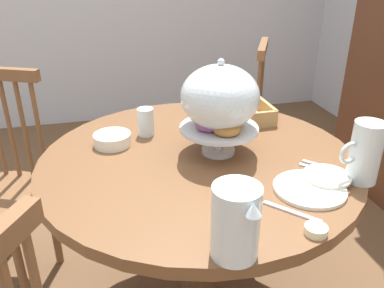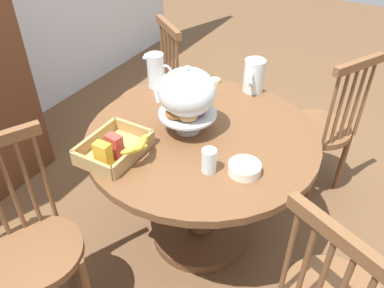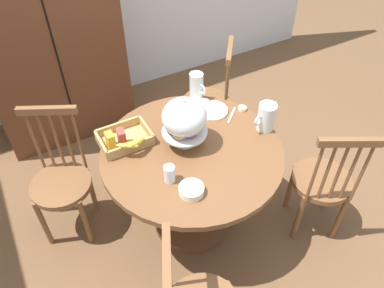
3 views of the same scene
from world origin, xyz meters
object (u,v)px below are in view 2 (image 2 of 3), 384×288
(dining_table, at_px, (201,169))
(windsor_chair_far_side, at_px, (35,249))
(windsor_chair_by_cabinet, at_px, (321,130))
(windsor_chair_facing_door, at_px, (153,100))
(orange_juice_pitcher, at_px, (156,72))
(cereal_bowl, at_px, (245,168))
(butter_dish, at_px, (215,81))
(pastry_stand_with_dome, at_px, (187,95))
(drinking_glass, at_px, (209,161))
(china_plate_small, at_px, (170,89))
(milk_pitcher, at_px, (254,77))
(china_plate_large, at_px, (186,92))
(cereal_basket, at_px, (116,149))

(dining_table, bearing_deg, windsor_chair_far_side, 151.75)
(windsor_chair_by_cabinet, height_order, windsor_chair_facing_door, same)
(orange_juice_pitcher, xyz_separation_m, cereal_bowl, (-0.45, -0.75, -0.07))
(cereal_bowl, bearing_deg, butter_dish, 35.48)
(pastry_stand_with_dome, xyz_separation_m, drinking_glass, (-0.22, -0.23, -0.14))
(orange_juice_pitcher, height_order, butter_dish, orange_juice_pitcher)
(windsor_chair_by_cabinet, height_order, china_plate_small, windsor_chair_by_cabinet)
(windsor_chair_far_side, relative_size, china_plate_small, 6.50)
(dining_table, bearing_deg, pastry_stand_with_dome, 97.10)
(cereal_bowl, distance_m, butter_dish, 0.81)
(windsor_chair_facing_door, bearing_deg, dining_table, -128.63)
(dining_table, relative_size, cereal_bowl, 8.08)
(windsor_chair_facing_door, bearing_deg, butter_dish, -95.18)
(windsor_chair_facing_door, relative_size, drinking_glass, 8.86)
(windsor_chair_facing_door, xyz_separation_m, butter_dish, (-0.05, -0.50, 0.30))
(orange_juice_pitcher, height_order, milk_pitcher, orange_juice_pitcher)
(windsor_chair_by_cabinet, height_order, china_plate_large, windsor_chair_by_cabinet)
(milk_pitcher, bearing_deg, dining_table, 174.40)
(cereal_bowl, distance_m, drinking_glass, 0.15)
(butter_dish, bearing_deg, windsor_chair_by_cabinet, -67.79)
(cereal_bowl, bearing_deg, orange_juice_pitcher, 58.73)
(windsor_chair_facing_door, bearing_deg, milk_pitcher, -92.11)
(windsor_chair_facing_door, bearing_deg, orange_juice_pitcher, -138.71)
(pastry_stand_with_dome, bearing_deg, cereal_bowl, -113.03)
(windsor_chair_by_cabinet, xyz_separation_m, pastry_stand_with_dome, (-0.76, 0.51, 0.48))
(china_plate_small, distance_m, drinking_glass, 0.71)
(cereal_basket, height_order, butter_dish, cereal_basket)
(windsor_chair_by_cabinet, distance_m, windsor_chair_facing_door, 1.13)
(drinking_glass, height_order, butter_dish, drinking_glass)
(dining_table, bearing_deg, milk_pitcher, -5.60)
(china_plate_small, height_order, drinking_glass, drinking_glass)
(windsor_chair_far_side, distance_m, china_plate_small, 1.07)
(windsor_chair_by_cabinet, distance_m, orange_juice_pitcher, 1.07)
(windsor_chair_by_cabinet, height_order, butter_dish, windsor_chair_by_cabinet)
(windsor_chair_far_side, distance_m, milk_pitcher, 1.41)
(orange_juice_pitcher, bearing_deg, pastry_stand_with_dome, -128.11)
(pastry_stand_with_dome, xyz_separation_m, cereal_bowl, (-0.16, -0.37, -0.17))
(china_plate_small, xyz_separation_m, butter_dish, (0.23, -0.17, -0.01))
(drinking_glass, bearing_deg, cereal_bowl, -65.02)
(dining_table, relative_size, drinking_glass, 10.29)
(china_plate_large, relative_size, butter_dish, 3.67)
(milk_pitcher, bearing_deg, china_plate_small, 121.86)
(cereal_basket, height_order, cereal_bowl, cereal_basket)
(windsor_chair_by_cabinet, distance_m, drinking_glass, 1.07)
(pastry_stand_with_dome, height_order, cereal_bowl, pastry_stand_with_dome)
(windsor_chair_facing_door, height_order, cereal_basket, windsor_chair_facing_door)
(windsor_chair_far_side, distance_m, orange_juice_pitcher, 1.12)
(windsor_chair_facing_door, height_order, drinking_glass, windsor_chair_facing_door)
(windsor_chair_facing_door, height_order, milk_pitcher, windsor_chair_facing_door)
(china_plate_small, bearing_deg, orange_juice_pitcher, 78.47)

